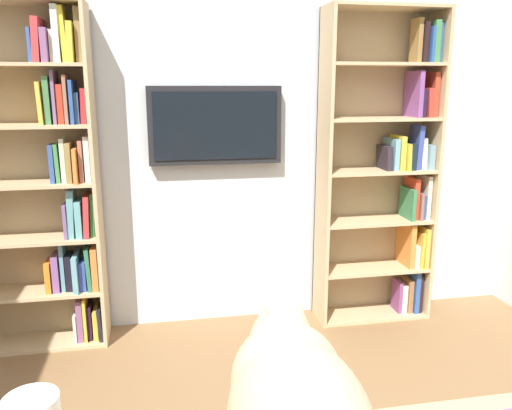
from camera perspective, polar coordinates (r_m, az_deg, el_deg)
wall_back at (r=3.40m, az=-5.18°, el=8.78°), size 4.52×0.06×2.70m
bookshelf_left at (r=3.60m, az=14.55°, el=3.62°), size 0.78×0.28×2.09m
bookshelf_right at (r=3.33m, az=-22.31°, el=2.46°), size 0.80×0.28×2.07m
wall_mounted_tv at (r=3.32m, az=-4.55°, el=8.81°), size 0.85×0.07×0.50m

